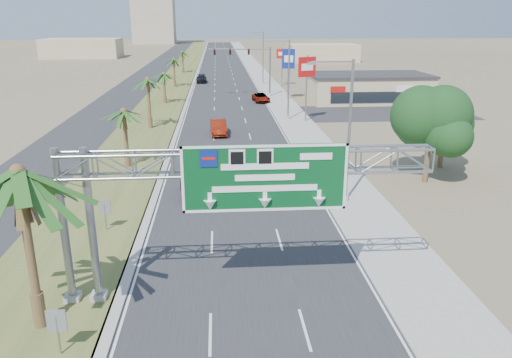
{
  "coord_description": "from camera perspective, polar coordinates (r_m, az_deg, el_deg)",
  "views": [
    {
      "loc": [
        -1.45,
        -10.93,
        12.64
      ],
      "look_at": [
        0.53,
        14.92,
        4.2
      ],
      "focal_mm": 35.0,
      "sensor_mm": 36.0,
      "label": 1
    }
  ],
  "objects": [
    {
      "name": "palm_row_b",
      "position": [
        44.36,
        -14.89,
        7.38
      ],
      "size": [
        3.99,
        3.99,
        5.95
      ],
      "color": "brown",
      "rests_on": "ground"
    },
    {
      "name": "pole_sign_red_near",
      "position": [
        62.92,
        5.85,
        12.25
      ],
      "size": [
        2.31,
        1.25,
        8.22
      ],
      "color": "gray",
      "rests_on": "ground"
    },
    {
      "name": "oak_near",
      "position": [
        41.24,
        19.33,
        5.67
      ],
      "size": [
        4.5,
        4.5,
        6.8
      ],
      "color": "brown",
      "rests_on": "ground"
    },
    {
      "name": "streetlight_far",
      "position": [
        99.64,
        0.7,
        13.45
      ],
      "size": [
        3.27,
        0.44,
        10.0
      ],
      "color": "gray",
      "rests_on": "ground"
    },
    {
      "name": "streetlight_mid",
      "position": [
        64.03,
        3.58,
        10.87
      ],
      "size": [
        3.27,
        0.44,
        10.0
      ],
      "color": "gray",
      "rests_on": "ground"
    },
    {
      "name": "tower_distant",
      "position": [
        262.76,
        -11.68,
        18.74
      ],
      "size": [
        20.0,
        16.0,
        35.0
      ],
      "primitive_type": "cube",
      "color": "tan",
      "rests_on": "ground"
    },
    {
      "name": "signal_mast",
      "position": [
        83.53,
        0.2,
        12.68
      ],
      "size": [
        10.28,
        0.71,
        8.0
      ],
      "color": "gray",
      "rests_on": "ground"
    },
    {
      "name": "palm_row_f",
      "position": [
        121.46,
        -8.42,
        14.1
      ],
      "size": [
        3.99,
        3.99,
        5.75
      ],
      "color": "brown",
      "rests_on": "ground"
    },
    {
      "name": "car_mid_lane",
      "position": [
        56.56,
        -4.31,
        5.91
      ],
      "size": [
        2.0,
        5.04,
        1.63
      ],
      "primitive_type": "imported",
      "rotation": [
        0.0,
        0.0,
        0.06
      ],
      "color": "maroon",
      "rests_on": "ground"
    },
    {
      "name": "pole_sign_red_far",
      "position": [
        97.03,
        3.02,
        13.83
      ],
      "size": [
        2.18,
        0.98,
        7.14
      ],
      "color": "gray",
      "rests_on": "ground"
    },
    {
      "name": "road",
      "position": [
        121.6,
        -3.75,
        12.03
      ],
      "size": [
        12.0,
        300.0,
        0.02
      ],
      "primitive_type": "cube",
      "color": "#28282B",
      "rests_on": "ground"
    },
    {
      "name": "sidewalk_right",
      "position": [
        121.99,
        0.33,
        12.11
      ],
      "size": [
        4.0,
        300.0,
        0.1
      ],
      "primitive_type": "cube",
      "color": "#9E9B93",
      "rests_on": "ground"
    },
    {
      "name": "building_distant_left",
      "position": [
        176.66,
        -19.23,
        13.94
      ],
      "size": [
        24.0,
        14.0,
        6.0
      ],
      "primitive_type": "cube",
      "color": "#C4B285",
      "rests_on": "ground"
    },
    {
      "name": "median_signback_a",
      "position": [
        21.27,
        -21.8,
        -15.17
      ],
      "size": [
        0.75,
        0.08,
        2.08
      ],
      "color": "gray",
      "rests_on": "ground"
    },
    {
      "name": "palm_row_c",
      "position": [
        59.89,
        -12.3,
        10.94
      ],
      "size": [
        3.99,
        3.99,
        6.75
      ],
      "color": "brown",
      "rests_on": "ground"
    },
    {
      "name": "car_right_lane",
      "position": [
        78.68,
        0.57,
        9.28
      ],
      "size": [
        2.71,
        5.03,
        1.34
      ],
      "primitive_type": "imported",
      "rotation": [
        0.0,
        0.0,
        0.1
      ],
      "color": "gray",
      "rests_on": "ground"
    },
    {
      "name": "building_distant_right",
      "position": [
        154.51,
        7.61,
        14.12
      ],
      "size": [
        20.0,
        12.0,
        5.0
      ],
      "primitive_type": "cube",
      "color": "#C4B285",
      "rests_on": "ground"
    },
    {
      "name": "median_signback_b",
      "position": [
        31.81,
        -16.91,
        -3.38
      ],
      "size": [
        0.75,
        0.08,
        2.08
      ],
      "color": "gray",
      "rests_on": "ground"
    },
    {
      "name": "palm_row_d",
      "position": [
        77.79,
        -10.51,
        11.67
      ],
      "size": [
        3.99,
        3.99,
        5.45
      ],
      "color": "brown",
      "rests_on": "ground"
    },
    {
      "name": "opposing_road",
      "position": [
        122.58,
        -11.89,
        11.74
      ],
      "size": [
        8.0,
        300.0,
        0.02
      ],
      "primitive_type": "cube",
      "color": "#28282B",
      "rests_on": "ground"
    },
    {
      "name": "pole_sign_blue",
      "position": [
        80.38,
        3.73,
        13.3
      ],
      "size": [
        2.02,
        0.58,
        8.12
      ],
      "color": "gray",
      "rests_on": "ground"
    },
    {
      "name": "median_grass",
      "position": [
        121.89,
        -8.56,
        11.91
      ],
      "size": [
        7.0,
        300.0,
        0.12
      ],
      "primitive_type": "cube",
      "color": "#4E5C28",
      "rests_on": "ground"
    },
    {
      "name": "car_left_lane",
      "position": [
        37.05,
        -7.18,
        -0.75
      ],
      "size": [
        2.36,
        4.87,
        1.6
      ],
      "primitive_type": "imported",
      "rotation": [
        0.0,
        0.0,
        0.1
      ],
      "color": "black",
      "rests_on": "ground"
    },
    {
      "name": "sign_gantry",
      "position": [
        21.88,
        -3.16,
        0.49
      ],
      "size": [
        16.75,
        1.24,
        7.5
      ],
      "color": "gray",
      "rests_on": "ground"
    },
    {
      "name": "palm_row_e",
      "position": [
        96.57,
        -9.4,
        13.31
      ],
      "size": [
        3.99,
        3.99,
        6.15
      ],
      "color": "brown",
      "rests_on": "ground"
    },
    {
      "name": "store_building",
      "position": [
        81.13,
        12.66,
        10.06
      ],
      "size": [
        18.0,
        10.0,
        4.0
      ],
      "primitive_type": "cube",
      "color": "#C4B285",
      "rests_on": "ground"
    },
    {
      "name": "streetlight_near",
      "position": [
        34.99,
        10.26,
        4.61
      ],
      "size": [
        3.27,
        0.44,
        10.0
      ],
      "color": "gray",
      "rests_on": "ground"
    },
    {
      "name": "palm_near",
      "position": [
        21.24,
        -25.58,
        0.62
      ],
      "size": [
        5.7,
        5.7,
        8.35
      ],
      "color": "brown",
      "rests_on": "ground"
    },
    {
      "name": "car_far",
      "position": [
        103.29,
        -6.25,
        11.31
      ],
      "size": [
        2.19,
        5.15,
        1.48
      ],
      "primitive_type": "imported",
      "rotation": [
        0.0,
        0.0,
        0.02
      ],
      "color": "black",
      "rests_on": "ground"
    },
    {
      "name": "oak_far",
      "position": [
        46.17,
        20.75,
        5.84
      ],
      "size": [
        3.5,
        3.5,
        5.6
      ],
      "color": "brown",
      "rests_on": "ground"
    }
  ]
}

